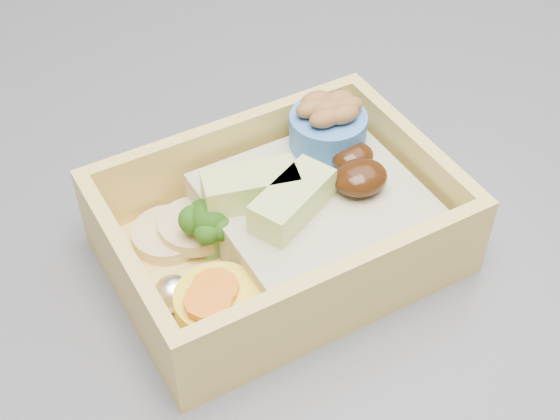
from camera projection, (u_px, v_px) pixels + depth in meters
name	position (u px, v px, depth m)	size (l,w,h in m)	color
bento_box	(287.00, 219.00, 0.46)	(0.21, 0.16, 0.07)	#E4C25E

